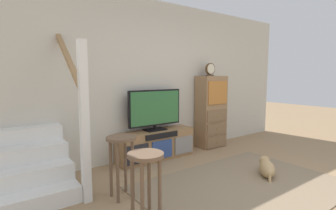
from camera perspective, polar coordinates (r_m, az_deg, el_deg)
name	(u,v)px	position (r m, az deg, el deg)	size (l,w,h in m)	color
ground_plane	(289,206)	(3.26, 25.59, -19.84)	(20.00, 20.00, 0.00)	#997A56
back_wall	(162,80)	(4.62, -1.46, 5.75)	(6.40, 0.12, 2.70)	beige
area_rug	(244,186)	(3.54, 16.67, -17.13)	(2.60, 1.80, 0.01)	#847056
media_console	(156,145)	(4.38, -2.69, -8.90)	(1.38, 0.38, 0.49)	#997047
television	(155,109)	(4.28, -2.91, -0.88)	(1.00, 0.22, 0.69)	black
side_cabinet	(211,112)	(5.12, 9.65, -1.50)	(0.58, 0.38, 1.41)	#93704C
desk_clock	(210,70)	(5.02, 9.46, 7.88)	(0.22, 0.08, 0.25)	#4C3823
staircase	(27,159)	(3.72, -29.11, -10.58)	(1.00, 1.36, 2.20)	white
bar_stool_near	(146,172)	(2.45, -5.04, -14.75)	(0.34, 0.34, 0.70)	brown
bar_stool_far	(121,153)	(3.01, -10.45, -10.49)	(0.34, 0.34, 0.72)	brown
dog	(267,168)	(3.97, 21.31, -12.98)	(0.46, 0.45, 0.23)	tan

